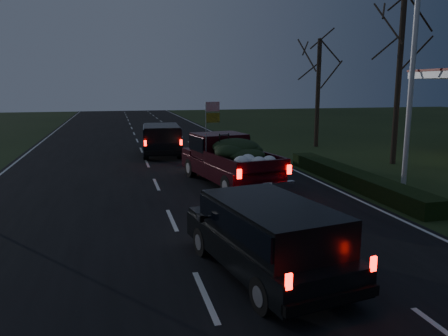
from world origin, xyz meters
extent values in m
plane|color=black|center=(0.00, 0.00, 0.00)|extent=(120.00, 120.00, 0.00)
cube|color=black|center=(0.00, 0.00, 0.01)|extent=(14.00, 120.00, 0.02)
cube|color=black|center=(7.80, 3.00, 0.30)|extent=(1.00, 10.00, 0.60)
cylinder|color=silver|center=(9.50, 2.00, 4.50)|extent=(0.20, 0.20, 9.00)
cylinder|color=black|center=(12.50, 7.00, 4.25)|extent=(0.28, 0.28, 8.50)
cylinder|color=black|center=(11.50, 14.00, 3.50)|extent=(0.28, 0.28, 7.00)
cube|color=black|center=(2.96, 4.51, 0.67)|extent=(3.16, 5.86, 0.61)
cube|color=black|center=(2.78, 5.49, 1.50)|extent=(2.34, 2.11, 1.00)
cube|color=black|center=(2.78, 5.49, 1.61)|extent=(2.43, 2.02, 0.61)
cube|color=black|center=(3.21, 3.08, 1.00)|extent=(2.57, 3.43, 0.07)
ellipsoid|color=black|center=(3.17, 3.64, 1.50)|extent=(2.10, 2.28, 0.67)
cylinder|color=gray|center=(1.97, 4.33, 2.28)|extent=(0.04, 0.04, 2.22)
cube|color=red|center=(2.27, 4.39, 3.20)|extent=(0.57, 0.12, 0.38)
cube|color=gold|center=(2.27, 4.39, 2.76)|extent=(0.57, 0.12, 0.38)
cube|color=black|center=(1.06, 12.84, 0.65)|extent=(2.41, 5.15, 0.63)
cube|color=black|center=(1.04, 12.58, 1.36)|extent=(2.20, 3.78, 0.84)
cube|color=black|center=(1.04, 12.58, 1.44)|extent=(2.30, 3.68, 0.50)
cube|color=black|center=(1.47, -4.25, 0.60)|extent=(2.70, 4.89, 0.58)
cube|color=black|center=(1.51, -4.48, 1.25)|extent=(2.37, 3.63, 0.77)
cube|color=black|center=(1.51, -4.48, 1.33)|extent=(2.45, 3.56, 0.46)
cube|color=black|center=(0.20, -3.54, 1.14)|extent=(0.13, 0.23, 0.15)
camera|label=1|loc=(-1.55, -12.70, 4.03)|focal=35.00mm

